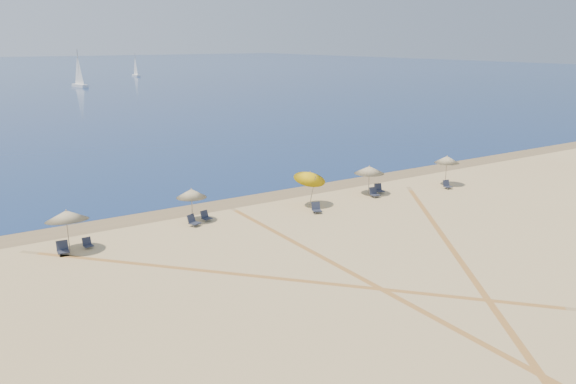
# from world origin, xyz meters

# --- Properties ---
(ground) EXTENTS (160.00, 160.00, 0.00)m
(ground) POSITION_xyz_m (0.00, 0.00, 0.00)
(ground) COLOR tan
(ground) RESTS_ON ground
(wet_sand) EXTENTS (500.00, 500.00, 0.00)m
(wet_sand) POSITION_xyz_m (0.00, 24.00, 0.00)
(wet_sand) COLOR olive
(wet_sand) RESTS_ON ground
(umbrella_1) EXTENTS (2.34, 2.38, 2.47)m
(umbrella_1) POSITION_xyz_m (-14.63, 19.99, 2.08)
(umbrella_1) COLOR gray
(umbrella_1) RESTS_ON ground
(umbrella_2) EXTENTS (1.95, 1.95, 2.22)m
(umbrella_2) POSITION_xyz_m (-6.58, 21.31, 1.88)
(umbrella_2) COLOR gray
(umbrella_2) RESTS_ON ground
(umbrella_3) EXTENTS (2.26, 2.32, 2.80)m
(umbrella_3) POSITION_xyz_m (1.86, 20.00, 2.20)
(umbrella_3) COLOR gray
(umbrella_3) RESTS_ON ground
(umbrella_4) EXTENTS (2.28, 2.28, 2.22)m
(umbrella_4) POSITION_xyz_m (7.58, 20.28, 1.88)
(umbrella_4) COLOR gray
(umbrella_4) RESTS_ON ground
(umbrella_5) EXTENTS (1.97, 1.97, 2.45)m
(umbrella_5) POSITION_xyz_m (14.63, 18.96, 2.11)
(umbrella_5) COLOR gray
(umbrella_5) RESTS_ON ground
(chair_1) EXTENTS (0.69, 0.78, 0.74)m
(chair_1) POSITION_xyz_m (-15.06, 19.70, 0.33)
(chair_1) COLOR #1C202E
(chair_1) RESTS_ON ground
(chair_2) EXTENTS (0.52, 0.60, 0.59)m
(chair_2) POSITION_xyz_m (-13.65, 19.99, 0.26)
(chair_2) COLOR #1C202E
(chair_2) RESTS_ON ground
(chair_3) EXTENTS (0.82, 0.88, 0.72)m
(chair_3) POSITION_xyz_m (-6.94, 20.41, 0.32)
(chair_3) COLOR #1C202E
(chair_3) RESTS_ON ground
(chair_4) EXTENTS (0.66, 0.73, 0.65)m
(chair_4) POSITION_xyz_m (-5.78, 20.98, 0.29)
(chair_4) COLOR #1C202E
(chair_4) RESTS_ON ground
(chair_5) EXTENTS (0.80, 0.86, 0.71)m
(chair_5) POSITION_xyz_m (1.27, 18.43, 0.31)
(chair_5) COLOR #1C202E
(chair_5) RESTS_ON ground
(chair_6) EXTENTS (0.67, 0.77, 0.73)m
(chair_6) POSITION_xyz_m (7.32, 19.36, 0.32)
(chair_6) COLOR #1C202E
(chair_6) RESTS_ON ground
(chair_7) EXTENTS (0.73, 0.81, 0.72)m
(chair_7) POSITION_xyz_m (8.43, 20.06, 0.32)
(chair_7) COLOR #1C202E
(chair_7) RESTS_ON ground
(chair_8) EXTENTS (0.68, 0.75, 0.67)m
(chair_8) POSITION_xyz_m (13.87, 18.10, 0.29)
(chair_8) COLOR #1C202E
(chair_8) RESTS_ON ground
(sailboat_1) EXTENTS (1.40, 4.85, 7.16)m
(sailboat_1) POSITION_xyz_m (44.54, 173.48, 2.17)
(sailboat_1) COLOR white
(sailboat_1) RESTS_ON ocean
(sailboat_2) EXTENTS (2.56, 6.31, 9.14)m
(sailboat_2) POSITION_xyz_m (17.77, 138.95, 2.76)
(sailboat_2) COLOR white
(sailboat_2) RESTS_ON ocean
(tire_tracks) EXTENTS (50.58, 42.33, 0.00)m
(tire_tracks) POSITION_xyz_m (-2.56, 9.12, 0.00)
(tire_tracks) COLOR tan
(tire_tracks) RESTS_ON ground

